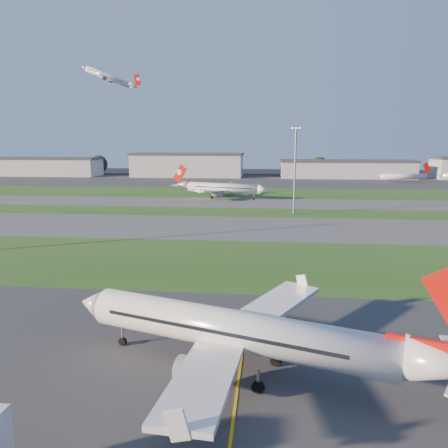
# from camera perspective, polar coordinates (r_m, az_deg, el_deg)

# --- Properties ---
(grass_strip_a) EXTENTS (300.00, 34.00, 0.01)m
(grass_strip_a) POSITION_cam_1_polar(r_m,az_deg,el_deg) (78.58, 0.28, -4.96)
(grass_strip_a) COLOR #2A511B
(grass_strip_a) RESTS_ON ground
(taxiway_a) EXTENTS (300.00, 32.00, 0.01)m
(taxiway_a) POSITION_cam_1_polar(r_m,az_deg,el_deg) (110.64, 1.94, -0.45)
(taxiway_a) COLOR #515154
(taxiway_a) RESTS_ON ground
(grass_strip_b) EXTENTS (300.00, 18.00, 0.01)m
(grass_strip_b) POSITION_cam_1_polar(r_m,az_deg,el_deg) (135.22, 2.68, 1.53)
(grass_strip_b) COLOR #2A511B
(grass_strip_b) RESTS_ON ground
(taxiway_b) EXTENTS (300.00, 26.00, 0.01)m
(taxiway_b) POSITION_cam_1_polar(r_m,az_deg,el_deg) (156.97, 3.13, 2.76)
(taxiway_b) COLOR #515154
(taxiway_b) RESTS_ON ground
(grass_strip_c) EXTENTS (300.00, 40.00, 0.01)m
(grass_strip_c) POSITION_cam_1_polar(r_m,az_deg,el_deg) (189.70, 3.62, 4.08)
(grass_strip_c) COLOR #2A511B
(grass_strip_c) RESTS_ON ground
(apron_far) EXTENTS (400.00, 80.00, 0.01)m
(apron_far) POSITION_cam_1_polar(r_m,az_deg,el_deg) (249.39, 4.18, 5.59)
(apron_far) COLOR #333335
(apron_far) RESTS_ON ground
(airliner_parked) EXTENTS (34.83, 29.39, 11.26)m
(airliner_parked) POSITION_cam_1_polar(r_m,az_deg,el_deg) (41.06, 1.65, -13.86)
(airliner_parked) COLOR white
(airliner_parked) RESTS_ON ground
(airliner_taxiing) EXTENTS (35.49, 29.88, 11.40)m
(airliner_taxiing) POSITION_cam_1_polar(r_m,az_deg,el_deg) (169.47, -0.29, 4.71)
(airliner_taxiing) COLOR white
(airliner_taxiing) RESTS_ON ground
(airliner_departing) EXTENTS (31.01, 26.34, 9.68)m
(airliner_departing) POSITION_cam_1_polar(r_m,az_deg,el_deg) (255.33, -14.88, 18.05)
(airliner_departing) COLOR white
(mini_jet_near) EXTENTS (28.43, 7.88, 9.48)m
(mini_jet_near) POSITION_cam_1_polar(r_m,az_deg,el_deg) (260.70, 22.44, 5.76)
(mini_jet_near) COLOR white
(mini_jet_near) RESTS_ON ground
(light_mast_centre) EXTENTS (3.20, 0.70, 25.80)m
(light_mast_centre) POSITION_cam_1_polar(r_m,az_deg,el_deg) (131.77, 9.27, 7.65)
(light_mast_centre) COLOR gray
(light_mast_centre) RESTS_ON ground
(hangar_far_west) EXTENTS (91.80, 23.00, 12.20)m
(hangar_far_west) POSITION_cam_1_polar(r_m,az_deg,el_deg) (320.15, -23.76, 6.90)
(hangar_far_west) COLOR #ABAEB4
(hangar_far_west) RESTS_ON ground
(hangar_west) EXTENTS (71.40, 23.00, 15.20)m
(hangar_west) POSITION_cam_1_polar(r_m,az_deg,el_deg) (283.60, -4.82, 7.70)
(hangar_west) COLOR #ABAEB4
(hangar_west) RESTS_ON ground
(hangar_east) EXTENTS (81.60, 23.00, 11.20)m
(hangar_east) POSITION_cam_1_polar(r_m,az_deg,el_deg) (282.86, 15.67, 6.94)
(hangar_east) COLOR #ABAEB4
(hangar_east) RESTS_ON ground
(tree_west) EXTENTS (12.10, 12.10, 13.20)m
(tree_west) POSITION_cam_1_polar(r_m,az_deg,el_deg) (316.31, -16.06, 7.52)
(tree_west) COLOR black
(tree_west) RESTS_ON ground
(tree_mid_west) EXTENTS (9.90, 9.90, 10.80)m
(tree_mid_west) POSITION_cam_1_polar(r_m,az_deg,el_deg) (291.09, 0.47, 7.45)
(tree_mid_west) COLOR black
(tree_mid_west) RESTS_ON ground
(tree_mid_east) EXTENTS (11.55, 11.55, 12.60)m
(tree_mid_east) POSITION_cam_1_polar(r_m,az_deg,el_deg) (294.56, 12.33, 7.44)
(tree_mid_east) COLOR black
(tree_mid_east) RESTS_ON ground
(tree_east) EXTENTS (10.45, 10.45, 11.40)m
(tree_east) POSITION_cam_1_polar(r_m,az_deg,el_deg) (310.06, 26.36, 6.62)
(tree_east) COLOR black
(tree_east) RESTS_ON ground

